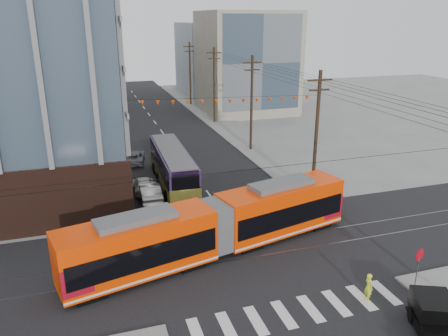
# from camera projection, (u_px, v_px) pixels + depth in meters

# --- Properties ---
(ground) EXTENTS (160.00, 160.00, 0.00)m
(ground) POSITION_uv_depth(u_px,v_px,m) (275.00, 281.00, 26.17)
(ground) COLOR slate
(bg_bldg_nw_near) EXTENTS (18.00, 16.00, 18.00)m
(bg_bldg_nw_near) POSITION_uv_depth(u_px,v_px,m) (30.00, 60.00, 65.09)
(bg_bldg_nw_near) COLOR #8C99A5
(bg_bldg_nw_near) RESTS_ON ground
(bg_bldg_ne_near) EXTENTS (14.00, 14.00, 16.00)m
(bg_bldg_ne_near) POSITION_uv_depth(u_px,v_px,m) (246.00, 62.00, 71.36)
(bg_bldg_ne_near) COLOR gray
(bg_bldg_ne_near) RESTS_ON ground
(bg_bldg_nw_far) EXTENTS (16.00, 18.00, 20.00)m
(bg_bldg_nw_far) POSITION_uv_depth(u_px,v_px,m) (56.00, 45.00, 83.62)
(bg_bldg_nw_far) COLOR gray
(bg_bldg_nw_far) RESTS_ON ground
(bg_bldg_ne_far) EXTENTS (16.00, 16.00, 14.00)m
(bg_bldg_ne_far) POSITION_uv_depth(u_px,v_px,m) (221.00, 58.00, 90.26)
(bg_bldg_ne_far) COLOR #8C99A5
(bg_bldg_ne_far) RESTS_ON ground
(utility_pole_far) EXTENTS (0.30, 0.30, 11.00)m
(utility_pole_far) POSITION_uv_depth(u_px,v_px,m) (190.00, 74.00, 77.21)
(utility_pole_far) COLOR black
(utility_pole_far) RESTS_ON ground
(streetcar) EXTENTS (20.39, 7.46, 3.91)m
(streetcar) POSITION_uv_depth(u_px,v_px,m) (216.00, 227.00, 28.71)
(streetcar) COLOR #FF3800
(streetcar) RESTS_ON ground
(city_bus) EXTENTS (2.97, 12.32, 3.47)m
(city_bus) POSITION_uv_depth(u_px,v_px,m) (173.00, 166.00, 40.98)
(city_bus) COLOR #361D4E
(city_bus) RESTS_ON ground
(pickup_truck) EXTENTS (3.78, 5.44, 1.74)m
(pickup_truck) POSITION_uv_depth(u_px,v_px,m) (442.00, 332.00, 20.68)
(pickup_truck) COLOR black
(pickup_truck) RESTS_ON ground
(parked_car_silver) EXTENTS (1.75, 4.85, 1.59)m
(parked_car_silver) POSITION_uv_depth(u_px,v_px,m) (149.00, 192.00, 37.38)
(parked_car_silver) COLOR #BBBBBC
(parked_car_silver) RESTS_ON ground
(parked_car_white) EXTENTS (2.01, 4.50, 1.28)m
(parked_car_white) POSITION_uv_depth(u_px,v_px,m) (144.00, 185.00, 39.49)
(parked_car_white) COLOR #B4B4B4
(parked_car_white) RESTS_ON ground
(parked_car_grey) EXTENTS (2.98, 5.03, 1.31)m
(parked_car_grey) POSITION_uv_depth(u_px,v_px,m) (134.00, 157.00, 47.29)
(parked_car_grey) COLOR #595B66
(parked_car_grey) RESTS_ON ground
(pedestrian) EXTENTS (0.42, 0.63, 1.68)m
(pedestrian) POSITION_uv_depth(u_px,v_px,m) (369.00, 287.00, 24.18)
(pedestrian) COLOR #E9FF33
(pedestrian) RESTS_ON ground
(stop_sign) EXTENTS (0.98, 0.98, 2.57)m
(stop_sign) POSITION_uv_depth(u_px,v_px,m) (417.00, 271.00, 24.85)
(stop_sign) COLOR #AD010F
(stop_sign) RESTS_ON ground
(jersey_barrier) EXTENTS (2.37, 3.89, 0.77)m
(jersey_barrier) POSITION_uv_depth(u_px,v_px,m) (301.00, 186.00, 39.95)
(jersey_barrier) COLOR gray
(jersey_barrier) RESTS_ON ground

